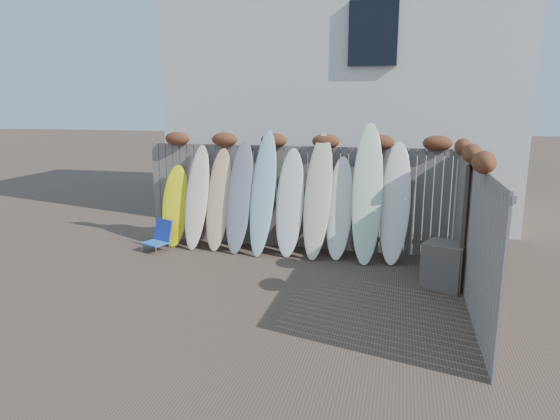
% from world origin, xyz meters
% --- Properties ---
extents(ground, '(80.00, 80.00, 0.00)m').
position_xyz_m(ground, '(0.00, 0.00, 0.00)').
color(ground, '#493A2D').
extents(back_fence, '(6.05, 0.28, 2.24)m').
position_xyz_m(back_fence, '(0.06, 2.39, 1.18)').
color(back_fence, slate).
rests_on(back_fence, ground).
extents(right_fence, '(0.28, 4.40, 2.24)m').
position_xyz_m(right_fence, '(2.99, 0.25, 1.14)').
color(right_fence, slate).
rests_on(right_fence, ground).
extents(house, '(8.50, 5.50, 6.33)m').
position_xyz_m(house, '(0.50, 6.50, 3.20)').
color(house, silver).
rests_on(house, ground).
extents(beach_chair, '(0.58, 0.60, 0.59)m').
position_xyz_m(beach_chair, '(-2.50, 1.57, 0.27)').
color(beach_chair, blue).
rests_on(beach_chair, ground).
extents(wooden_crate, '(0.76, 0.71, 0.70)m').
position_xyz_m(wooden_crate, '(2.72, 0.78, 0.35)').
color(wooden_crate, brown).
rests_on(wooden_crate, ground).
extents(lattice_panel, '(0.38, 1.26, 1.93)m').
position_xyz_m(lattice_panel, '(3.08, 1.19, 0.96)').
color(lattice_panel, '#403327').
rests_on(lattice_panel, ground).
extents(surfboard_0, '(0.58, 0.62, 1.59)m').
position_xyz_m(surfboard_0, '(-2.35, 2.02, 0.80)').
color(surfboard_0, yellow).
rests_on(surfboard_0, ground).
extents(surfboard_1, '(0.51, 0.74, 2.00)m').
position_xyz_m(surfboard_1, '(-1.86, 1.98, 1.00)').
color(surfboard_1, '#F7E4C3').
rests_on(surfboard_1, ground).
extents(surfboard_2, '(0.52, 0.72, 1.95)m').
position_xyz_m(surfboard_2, '(-1.42, 2.00, 0.98)').
color(surfboard_2, '#FFCA97').
rests_on(surfboard_2, ground).
extents(surfboard_3, '(0.55, 0.78, 2.12)m').
position_xyz_m(surfboard_3, '(-0.97, 1.94, 1.06)').
color(surfboard_3, gray).
rests_on(surfboard_3, ground).
extents(surfboard_4, '(0.53, 0.84, 2.30)m').
position_xyz_m(surfboard_4, '(-0.50, 1.91, 1.15)').
color(surfboard_4, '#95C5D0').
rests_on(surfboard_4, ground).
extents(surfboard_5, '(0.53, 0.70, 1.98)m').
position_xyz_m(surfboard_5, '(0.01, 1.96, 0.99)').
color(surfboard_5, silver).
rests_on(surfboard_5, ground).
extents(surfboard_6, '(0.58, 0.84, 2.26)m').
position_xyz_m(surfboard_6, '(0.53, 1.94, 1.13)').
color(surfboard_6, beige).
rests_on(surfboard_6, ground).
extents(surfboard_7, '(0.51, 0.68, 1.85)m').
position_xyz_m(surfboard_7, '(0.93, 1.98, 0.92)').
color(surfboard_7, white).
rests_on(surfboard_7, ground).
extents(surfboard_8, '(0.56, 0.87, 2.47)m').
position_xyz_m(surfboard_8, '(1.43, 1.91, 1.23)').
color(surfboard_8, '#C7ECC0').
rests_on(surfboard_8, ground).
extents(surfboard_9, '(0.58, 0.79, 2.13)m').
position_xyz_m(surfboard_9, '(1.92, 1.97, 1.07)').
color(surfboard_9, white).
rests_on(surfboard_9, ground).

